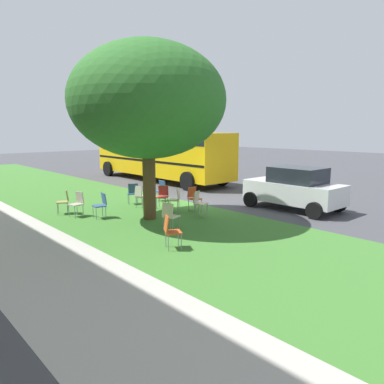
# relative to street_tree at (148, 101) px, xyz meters

# --- Properties ---
(ground) EXTENTS (80.00, 80.00, 0.00)m
(ground) POSITION_rel_street_tree_xyz_m (0.84, -3.24, -3.99)
(ground) COLOR #424247
(grass_verge) EXTENTS (48.00, 6.00, 0.01)m
(grass_verge) POSITION_rel_street_tree_xyz_m (0.84, -0.04, -3.99)
(grass_verge) COLOR #3D752D
(grass_verge) RESTS_ON ground
(sidewalk_strip) EXTENTS (48.00, 2.80, 0.01)m
(sidewalk_strip) POSITION_rel_street_tree_xyz_m (0.84, 4.36, -3.99)
(sidewalk_strip) COLOR #ADA89E
(sidewalk_strip) RESTS_ON ground
(street_tree) EXTENTS (5.19, 5.19, 5.92)m
(street_tree) POSITION_rel_street_tree_xyz_m (0.00, 0.00, 0.00)
(street_tree) COLOR brown
(street_tree) RESTS_ON ground
(chair_0) EXTENTS (0.59, 0.59, 0.88)m
(chair_0) POSITION_rel_street_tree_xyz_m (0.31, -1.42, -3.47)
(chair_0) COLOR beige
(chair_0) RESTS_ON ground
(chair_1) EXTENTS (0.56, 0.55, 0.88)m
(chair_1) POSITION_rel_street_tree_xyz_m (2.49, -0.94, -3.47)
(chair_1) COLOR #335184
(chair_1) RESTS_ON ground
(chair_2) EXTENTS (0.55, 0.56, 0.88)m
(chair_2) POSITION_rel_street_tree_xyz_m (2.73, 1.86, -3.47)
(chair_2) COLOR olive
(chair_2) RESTS_ON ground
(chair_3) EXTENTS (0.50, 0.51, 0.88)m
(chair_3) POSITION_rel_street_tree_xyz_m (-1.68, 0.46, -3.47)
(chair_3) COLOR beige
(chair_3) RESTS_ON ground
(chair_4) EXTENTS (0.46, 0.46, 0.88)m
(chair_4) POSITION_rel_street_tree_xyz_m (1.70, -0.79, -3.47)
(chair_4) COLOR #ADA393
(chair_4) RESTS_ON ground
(chair_5) EXTENTS (0.43, 0.43, 0.88)m
(chair_5) POSITION_rel_street_tree_xyz_m (0.04, -2.10, -3.47)
(chair_5) COLOR #C64C1E
(chair_5) RESTS_ON ground
(chair_6) EXTENTS (0.58, 0.58, 0.88)m
(chair_6) POSITION_rel_street_tree_xyz_m (1.13, -1.44, -3.47)
(chair_6) COLOR #B7332D
(chair_6) RESTS_ON ground
(chair_7) EXTENTS (0.54, 0.54, 0.88)m
(chair_7) POSITION_rel_street_tree_xyz_m (-0.81, -1.58, -3.47)
(chair_7) COLOR beige
(chair_7) RESTS_ON ground
(chair_8) EXTENTS (0.48, 0.49, 0.88)m
(chair_8) POSITION_rel_street_tree_xyz_m (1.23, 1.19, -3.47)
(chair_8) COLOR #335184
(chair_8) RESTS_ON ground
(chair_9) EXTENTS (0.56, 0.56, 0.88)m
(chair_9) POSITION_rel_street_tree_xyz_m (-3.03, 1.51, -3.47)
(chair_9) COLOR #C64C1E
(chair_9) RESTS_ON ground
(chair_10) EXTENTS (0.48, 0.49, 0.88)m
(chair_10) POSITION_rel_street_tree_xyz_m (2.02, 1.70, -3.47)
(chair_10) COLOR #ADA393
(chair_10) RESTS_ON ground
(chair_11) EXTENTS (0.42, 0.42, 0.88)m
(chair_11) POSITION_rel_street_tree_xyz_m (2.37, -2.27, -3.47)
(chair_11) COLOR #335184
(chair_11) RESTS_ON ground
(parked_car) EXTENTS (3.70, 1.92, 1.65)m
(parked_car) POSITION_rel_street_tree_xyz_m (-2.50, -5.03, -3.15)
(parked_car) COLOR silver
(parked_car) RESTS_ON ground
(school_bus) EXTENTS (10.40, 2.80, 2.88)m
(school_bus) POSITION_rel_street_tree_xyz_m (7.61, -6.20, -2.23)
(school_bus) COLOR yellow
(school_bus) RESTS_ON ground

